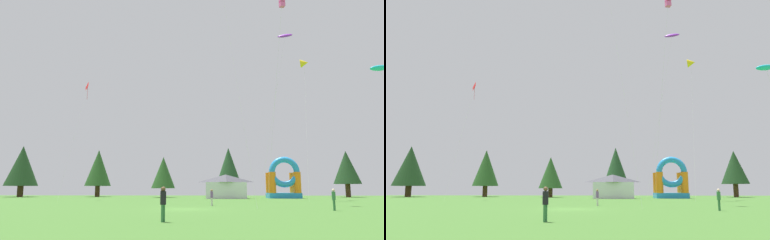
% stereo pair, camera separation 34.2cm
% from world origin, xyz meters
% --- Properties ---
extents(ground_plane, '(120.00, 120.00, 0.00)m').
position_xyz_m(ground_plane, '(0.00, 0.00, 0.00)').
color(ground_plane, '#3D6B28').
extents(kite_purple_parafoil, '(5.77, 1.23, 25.31)m').
position_xyz_m(kite_purple_parafoil, '(13.73, 24.97, 24.77)').
color(kite_purple_parafoil, purple).
rests_on(kite_purple_parafoil, ground_plane).
extents(kite_cyan_parafoil, '(4.53, 2.17, 13.45)m').
position_xyz_m(kite_cyan_parafoil, '(18.29, 4.81, 12.98)').
color(kite_cyan_parafoil, '#19B7CC').
rests_on(kite_cyan_parafoil, ground_plane).
extents(kite_red_diamond, '(1.77, 6.88, 17.59)m').
position_xyz_m(kite_red_diamond, '(-16.72, 25.01, 16.91)').
color(kite_red_diamond, red).
rests_on(kite_red_diamond, ground_plane).
extents(kite_yellow_delta, '(3.35, 9.22, 21.61)m').
position_xyz_m(kite_yellow_delta, '(16.86, 26.59, 20.89)').
color(kite_yellow_delta, yellow).
rests_on(kite_yellow_delta, ground_plane).
extents(kite_pink_box, '(1.78, 6.93, 23.26)m').
position_xyz_m(kite_pink_box, '(10.38, 10.05, 22.57)').
color(kite_pink_box, '#EA599E').
rests_on(kite_pink_box, ground_plane).
extents(person_left_edge, '(0.39, 0.39, 1.60)m').
position_xyz_m(person_left_edge, '(11.16, -1.50, 0.95)').
color(person_left_edge, '#33723F').
rests_on(person_left_edge, ground_plane).
extents(person_far_side, '(0.36, 0.36, 1.54)m').
position_xyz_m(person_far_side, '(2.11, 6.17, 0.92)').
color(person_far_side, silver).
rests_on(person_far_side, ground_plane).
extents(person_near_camera, '(0.38, 0.38, 1.71)m').
position_xyz_m(person_near_camera, '(-0.40, -11.78, 1.02)').
color(person_near_camera, '#33723F').
rests_on(person_near_camera, ground_plane).
extents(inflatable_blue_arch, '(5.36, 4.39, 6.89)m').
position_xyz_m(inflatable_blue_arch, '(14.45, 34.77, 2.60)').
color(inflatable_blue_arch, '#268CD8').
rests_on(inflatable_blue_arch, ground_plane).
extents(festival_tent, '(6.53, 3.60, 3.88)m').
position_xyz_m(festival_tent, '(4.59, 32.55, 1.94)').
color(festival_tent, silver).
rests_on(festival_tent, ground_plane).
extents(tree_row_1, '(6.38, 6.38, 9.93)m').
position_xyz_m(tree_row_1, '(-34.99, 42.71, 5.98)').
color(tree_row_1, '#4C331E').
rests_on(tree_row_1, ground_plane).
extents(tree_row_2, '(5.18, 5.18, 9.26)m').
position_xyz_m(tree_row_2, '(-20.33, 44.66, 5.65)').
color(tree_row_2, '#4C331E').
rests_on(tree_row_2, ground_plane).
extents(tree_row_3, '(4.47, 4.47, 7.47)m').
position_xyz_m(tree_row_3, '(-6.73, 40.54, 4.52)').
color(tree_row_3, '#4C331E').
rests_on(tree_row_3, ground_plane).
extents(tree_row_4, '(4.65, 4.65, 9.18)m').
position_xyz_m(tree_row_4, '(5.50, 40.60, 5.68)').
color(tree_row_4, '#4C331E').
rests_on(tree_row_4, ground_plane).
extents(tree_row_5, '(5.13, 5.13, 8.79)m').
position_xyz_m(tree_row_5, '(28.27, 43.73, 5.58)').
color(tree_row_5, '#4C331E').
rests_on(tree_row_5, ground_plane).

